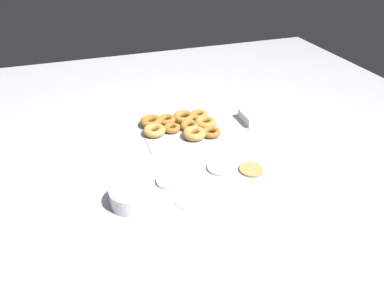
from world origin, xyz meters
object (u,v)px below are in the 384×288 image
object	(u,v)px
pancake_3	(188,200)
donut_tray	(181,125)
pancake_0	(169,181)
batter_bowl	(131,196)
container_stack	(256,116)
pancake_2	(220,168)
pancake_1	(251,170)

from	to	relation	value
pancake_3	donut_tray	bearing A→B (deg)	-104.52
pancake_0	pancake_3	distance (m)	0.13
pancake_0	batter_bowl	xyz separation A→B (m)	(0.16, 0.07, 0.03)
container_stack	pancake_0	bearing A→B (deg)	31.43
pancake_2	container_stack	size ratio (longest dim) A/B	0.75
pancake_2	container_stack	bearing A→B (deg)	-135.83
pancake_0	donut_tray	world-z (taller)	donut_tray
pancake_0	donut_tray	bearing A→B (deg)	-113.86
batter_bowl	pancake_3	bearing A→B (deg)	164.14
pancake_0	pancake_2	bearing A→B (deg)	-175.50
pancake_1	pancake_2	size ratio (longest dim) A/B	0.94
pancake_3	batter_bowl	size ratio (longest dim) A/B	0.66
pancake_2	pancake_3	xyz separation A→B (m)	(0.19, 0.15, -0.00)
pancake_3	pancake_2	bearing A→B (deg)	-142.39
pancake_3	container_stack	bearing A→B (deg)	-138.05
donut_tray	container_stack	bearing A→B (deg)	173.68
pancake_2	container_stack	world-z (taller)	container_stack
pancake_3	donut_tray	size ratio (longest dim) A/B	0.27
pancake_3	donut_tray	world-z (taller)	donut_tray
pancake_1	donut_tray	distance (m)	0.46
donut_tray	container_stack	xyz separation A→B (m)	(-0.39, 0.04, 0.00)
pancake_1	pancake_2	bearing A→B (deg)	-23.94
donut_tray	batter_bowl	distance (m)	0.57
pancake_2	pancake_3	world-z (taller)	pancake_2
pancake_0	container_stack	bearing A→B (deg)	-148.57
pancake_2	batter_bowl	bearing A→B (deg)	12.89
pancake_0	pancake_2	distance (m)	0.23
pancake_0	pancake_1	bearing A→B (deg)	174.16
pancake_2	donut_tray	size ratio (longest dim) A/B	0.28
container_stack	pancake_1	bearing A→B (deg)	60.43
pancake_0	pancake_3	world-z (taller)	pancake_0
pancake_0	pancake_3	xyz separation A→B (m)	(-0.04, 0.13, -0.00)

